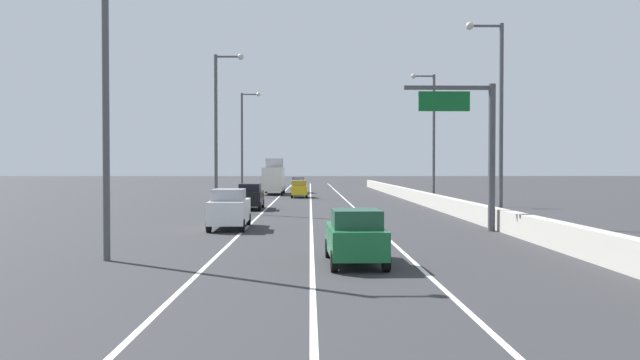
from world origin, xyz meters
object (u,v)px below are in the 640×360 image
at_px(car_silver_0, 298,185).
at_px(box_truck, 274,178).
at_px(lamp_post_left_far, 244,138).
at_px(lamp_post_right_third, 431,130).
at_px(lamp_post_left_near, 112,75).
at_px(car_yellow_1, 299,189).
at_px(lamp_post_right_second, 497,110).
at_px(lamp_post_left_mid, 219,123).
at_px(overhead_sign_gantry, 477,138).
at_px(car_green_4, 355,237).
at_px(car_white_3, 230,209).
at_px(car_black_2, 251,196).

bearing_deg(car_silver_0, box_truck, -124.48).
bearing_deg(lamp_post_left_far, lamp_post_right_third, -37.36).
height_order(lamp_post_left_near, car_yellow_1, lamp_post_left_near).
xyz_separation_m(lamp_post_right_second, lamp_post_left_mid, (-17.06, 9.78, 0.00)).
bearing_deg(box_truck, overhead_sign_gantry, -73.27).
bearing_deg(car_green_4, overhead_sign_gantry, 56.39).
bearing_deg(car_white_3, lamp_post_left_mid, 101.02).
xyz_separation_m(lamp_post_left_mid, car_black_2, (1.93, 3.29, -5.48)).
xyz_separation_m(lamp_post_left_near, box_truck, (2.50, 52.44, -4.49)).
height_order(overhead_sign_gantry, box_truck, overhead_sign_gantry).
relative_size(lamp_post_right_third, lamp_post_left_near, 1.00).
relative_size(lamp_post_right_third, car_black_2, 2.39).
xyz_separation_m(lamp_post_left_far, box_truck, (2.82, 7.12, -4.49)).
bearing_deg(lamp_post_left_mid, car_silver_0, 81.61).
height_order(car_silver_0, car_yellow_1, car_silver_0).
bearing_deg(car_yellow_1, lamp_post_left_near, -97.34).
bearing_deg(car_green_4, lamp_post_left_far, 100.65).
xyz_separation_m(lamp_post_left_near, car_green_4, (8.39, -0.96, -5.54)).
relative_size(car_yellow_1, car_white_3, 0.84).
bearing_deg(car_black_2, lamp_post_left_near, -94.98).
bearing_deg(car_yellow_1, car_black_2, -100.64).
bearing_deg(car_white_3, lamp_post_right_third, 54.45).
relative_size(car_silver_0, car_yellow_1, 1.03).
xyz_separation_m(overhead_sign_gantry, lamp_post_left_mid, (-15.05, 13.08, 1.74)).
bearing_deg(car_green_4, lamp_post_left_mid, 108.83).
bearing_deg(lamp_post_right_second, car_green_4, -123.07).
relative_size(lamp_post_left_near, box_truck, 1.40).
height_order(lamp_post_right_second, lamp_post_left_mid, same).
distance_m(lamp_post_right_second, car_silver_0, 45.64).
distance_m(lamp_post_left_mid, car_yellow_1, 22.96).
height_order(car_yellow_1, car_white_3, car_white_3).
bearing_deg(overhead_sign_gantry, box_truck, 106.73).
bearing_deg(lamp_post_right_third, lamp_post_right_second, -90.13).
distance_m(lamp_post_left_mid, car_white_3, 13.05).
relative_size(lamp_post_left_mid, car_white_3, 2.38).
bearing_deg(lamp_post_right_third, car_black_2, -159.04).
bearing_deg(overhead_sign_gantry, car_green_4, -123.61).
distance_m(lamp_post_left_far, box_truck, 8.88).
height_order(lamp_post_left_near, lamp_post_left_mid, same).
bearing_deg(car_silver_0, lamp_post_left_far, -116.67).
relative_size(lamp_post_right_second, car_green_4, 2.81).
bearing_deg(overhead_sign_gantry, car_black_2, 128.73).
distance_m(lamp_post_left_mid, car_silver_0, 34.71).
distance_m(lamp_post_right_second, lamp_post_right_third, 18.88).
relative_size(lamp_post_right_third, car_green_4, 2.81).
distance_m(lamp_post_right_second, lamp_post_left_near, 21.64).
xyz_separation_m(lamp_post_right_third, car_yellow_1, (-11.73, 12.52, -5.55)).
relative_size(lamp_post_right_second, car_black_2, 2.39).
bearing_deg(car_silver_0, car_green_4, -86.97).
distance_m(car_silver_0, car_green_4, 57.60).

